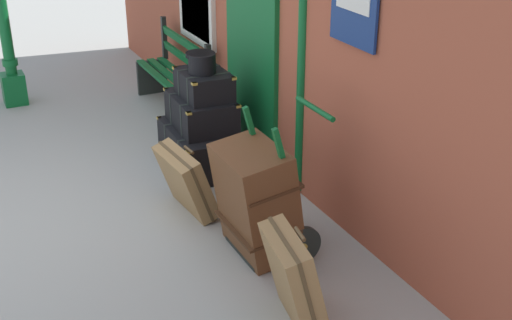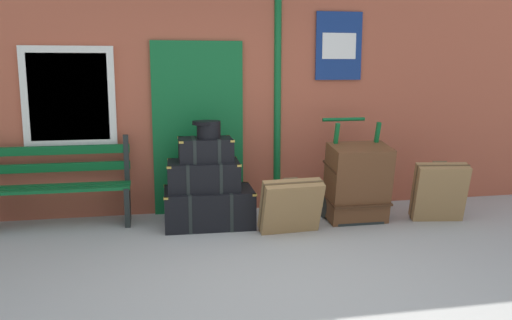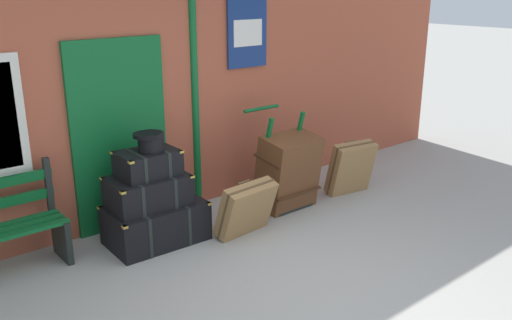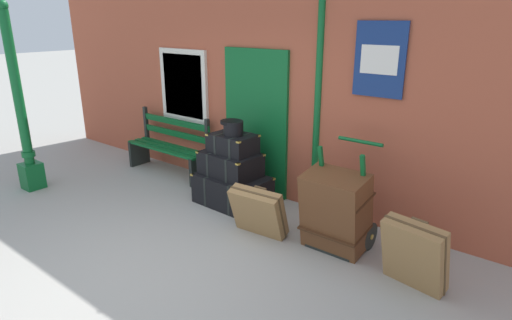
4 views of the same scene
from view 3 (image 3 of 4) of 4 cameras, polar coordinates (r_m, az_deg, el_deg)
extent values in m
plane|color=#A3A099|center=(5.00, 5.14, -14.15)|extent=(60.00, 60.00, 0.00)
cube|color=#AD5138|center=(6.42, -11.12, 8.22)|extent=(10.40, 0.30, 3.20)
cube|color=#0F5B28|center=(6.17, -13.86, 2.41)|extent=(1.10, 0.05, 2.10)
cube|color=#093718|center=(6.16, -13.81, 2.39)|extent=(0.06, 0.02, 2.10)
cylinder|color=#0F5B28|center=(6.56, -6.40, 8.63)|extent=(0.09, 0.09, 3.14)
cube|color=navy|center=(6.94, -0.91, 13.00)|extent=(0.60, 0.02, 0.84)
cube|color=white|center=(6.93, -0.83, 12.99)|extent=(0.44, 0.01, 0.32)
cube|color=black|center=(5.86, -19.44, -7.56)|extent=(0.06, 0.40, 0.45)
cube|color=black|center=(5.85, -20.65, -2.39)|extent=(0.06, 0.06, 0.56)
cube|color=black|center=(5.98, -10.29, -6.41)|extent=(1.02, 0.67, 0.42)
cube|color=black|center=(5.90, -12.24, -6.93)|extent=(0.06, 0.65, 0.43)
cube|color=black|center=(6.08, -8.41, -5.91)|extent=(0.06, 0.65, 0.43)
cube|color=#B79338|center=(5.47, -13.40, -6.76)|extent=(0.05, 0.05, 0.02)
cube|color=#B79338|center=(5.88, -4.89, -4.51)|extent=(0.05, 0.05, 0.02)
cube|color=#B79338|center=(5.98, -15.83, -4.77)|extent=(0.05, 0.05, 0.02)
cube|color=#B79338|center=(6.36, -7.84, -2.85)|extent=(0.05, 0.05, 0.02)
cube|color=silver|center=(5.73, -9.03, -7.47)|extent=(0.36, 0.01, 0.10)
cube|color=black|center=(5.84, -11.08, -3.15)|extent=(0.83, 0.58, 0.32)
cube|color=black|center=(5.77, -12.68, -3.52)|extent=(0.06, 0.55, 0.33)
cube|color=black|center=(5.91, -9.51, -2.79)|extent=(0.06, 0.55, 0.33)
cube|color=#B79338|center=(5.43, -13.60, -3.29)|extent=(0.05, 0.05, 0.02)
cube|color=#B79338|center=(5.75, -6.66, -1.71)|extent=(0.05, 0.05, 0.02)
cube|color=#B79338|center=(5.87, -15.57, -1.84)|extent=(0.05, 0.05, 0.02)
cube|color=#B79338|center=(6.16, -9.02, -0.45)|extent=(0.05, 0.05, 0.02)
cube|color=black|center=(5.78, -11.11, -0.32)|extent=(0.61, 0.45, 0.26)
cube|color=black|center=(5.72, -12.30, -0.58)|extent=(0.04, 0.45, 0.27)
cube|color=black|center=(5.84, -9.94, -0.06)|extent=(0.04, 0.45, 0.27)
cube|color=#B79338|center=(5.46, -12.79, -0.23)|extent=(0.05, 0.05, 0.02)
cube|color=#B79338|center=(5.71, -7.76, 0.86)|extent=(0.05, 0.05, 0.02)
cube|color=#B79338|center=(5.81, -14.54, 0.73)|extent=(0.05, 0.05, 0.02)
cube|color=#B79338|center=(6.04, -9.72, 1.73)|extent=(0.05, 0.05, 0.02)
cylinder|color=black|center=(5.71, -10.79, 1.86)|extent=(0.27, 0.27, 0.20)
cylinder|color=black|center=(5.67, -11.20, 2.55)|extent=(0.28, 0.28, 0.04)
cube|color=black|center=(6.82, 3.37, -4.82)|extent=(0.56, 0.28, 0.03)
cube|color=#0F5B28|center=(6.60, 0.69, -0.29)|extent=(0.04, 0.36, 1.17)
cube|color=#0F5B28|center=(6.92, 3.85, 0.54)|extent=(0.04, 0.36, 1.17)
cylinder|color=#0F5B28|center=(6.84, 0.56, 5.34)|extent=(0.54, 0.04, 0.04)
cylinder|color=black|center=(6.75, -0.11, -3.70)|extent=(0.04, 0.32, 0.32)
cylinder|color=#B79338|center=(6.75, -0.11, -3.70)|extent=(0.07, 0.06, 0.06)
cylinder|color=black|center=(7.14, 3.86, -2.49)|extent=(0.04, 0.32, 0.32)
cylinder|color=#B79338|center=(7.14, 3.86, -2.49)|extent=(0.07, 0.06, 0.06)
cube|color=brown|center=(6.67, 3.33, -1.18)|extent=(0.68, 0.56, 0.93)
cube|color=#432715|center=(6.73, 3.30, -2.76)|extent=(0.70, 0.46, 0.09)
cube|color=#432715|center=(6.61, 3.36, 0.42)|extent=(0.70, 0.46, 0.09)
cube|color=olive|center=(7.24, 9.77, -0.81)|extent=(0.64, 0.44, 0.71)
cylinder|color=brown|center=(7.16, 9.73, 1.90)|extent=(0.16, 0.05, 0.03)
cube|color=brown|center=(7.24, 9.77, -0.81)|extent=(0.63, 0.29, 0.68)
cube|color=olive|center=(6.00, -1.03, -5.06)|extent=(0.68, 0.41, 0.61)
cylinder|color=brown|center=(5.92, -1.29, -2.31)|extent=(0.16, 0.04, 0.03)
cube|color=brown|center=(6.00, -1.03, -5.06)|extent=(0.68, 0.27, 0.57)
camera|label=1|loc=(8.96, 35.89, 17.05)|focal=47.91mm
camera|label=2|loc=(2.40, 73.24, -16.51)|focal=37.34mm
camera|label=4|loc=(6.33, 45.44, 11.51)|focal=30.06mm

